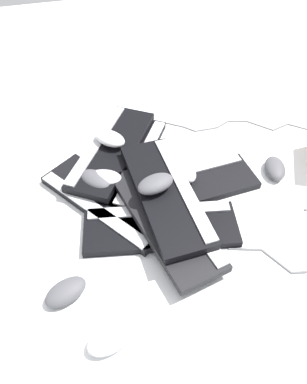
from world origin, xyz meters
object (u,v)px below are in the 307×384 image
at_px(mouse_2, 66,292).
at_px(mouse_6, 155,184).
at_px(mouse_4, 275,168).
at_px(mouse_7, 184,170).
at_px(mouse_5, 110,138).
at_px(keyboard_1, 106,200).
at_px(mouse_3, 110,339).
at_px(keyboard_0, 127,159).
at_px(keyboard_6, 112,149).
at_px(mouse_0, 104,178).
at_px(mouse_1, 96,180).
at_px(keyboard_4, 166,219).
at_px(keyboard_2, 161,227).
at_px(keyboard_3, 188,186).
at_px(keyboard_5, 166,193).

xyz_separation_m(mouse_2, mouse_6, (0.22, -0.29, 0.09)).
xyz_separation_m(mouse_4, mouse_7, (0.04, 0.30, 0.03)).
distance_m(mouse_5, mouse_6, 0.28).
relative_size(keyboard_1, mouse_6, 4.05).
bearing_deg(mouse_3, keyboard_0, 57.71).
xyz_separation_m(keyboard_6, mouse_0, (-0.13, 0.05, 0.01)).
relative_size(mouse_1, mouse_7, 1.00).
bearing_deg(keyboard_4, mouse_3, 142.90).
relative_size(mouse_4, mouse_6, 1.00).
height_order(keyboard_2, keyboard_3, same).
bearing_deg(keyboard_4, keyboard_1, 47.46).
xyz_separation_m(mouse_0, mouse_1, (-0.00, 0.03, 0.00)).
bearing_deg(mouse_0, mouse_3, 102.96).
relative_size(mouse_0, mouse_6, 1.00).
bearing_deg(keyboard_5, keyboard_1, 67.99).
height_order(keyboard_4, mouse_5, mouse_5).
bearing_deg(mouse_6, keyboard_1, -38.90).
xyz_separation_m(keyboard_0, keyboard_5, (-0.23, -0.07, 0.06)).
relative_size(keyboard_2, mouse_6, 4.18).
relative_size(keyboard_6, mouse_2, 4.10).
relative_size(keyboard_0, mouse_0, 4.10).
xyz_separation_m(keyboard_4, mouse_3, (-0.28, 0.21, -0.02)).
relative_size(keyboard_4, mouse_5, 4.20).
relative_size(keyboard_3, mouse_0, 4.10).
bearing_deg(mouse_0, keyboard_1, 102.14).
bearing_deg(keyboard_3, mouse_2, 123.43).
height_order(keyboard_0, keyboard_6, keyboard_6).
bearing_deg(keyboard_3, keyboard_0, 42.88).
xyz_separation_m(keyboard_2, mouse_6, (0.08, -0.01, 0.10)).
bearing_deg(mouse_4, mouse_6, 115.71).
bearing_deg(mouse_2, keyboard_0, -142.49).
relative_size(keyboard_4, mouse_4, 4.20).
bearing_deg(mouse_7, mouse_5, 40.26).
bearing_deg(keyboard_0, keyboard_6, 56.58).
relative_size(keyboard_4, mouse_2, 4.20).
bearing_deg(mouse_5, mouse_1, -69.62).
bearing_deg(keyboard_1, mouse_4, -91.08).
height_order(keyboard_1, mouse_1, mouse_1).
relative_size(mouse_3, mouse_5, 1.00).
bearing_deg(mouse_0, keyboard_4, 147.15).
distance_m(mouse_0, mouse_6, 0.19).
bearing_deg(mouse_2, mouse_4, 177.64).
height_order(keyboard_1, keyboard_2, same).
height_order(keyboard_5, keyboard_6, keyboard_5).
bearing_deg(keyboard_3, mouse_6, 113.51).
bearing_deg(mouse_2, mouse_5, -136.08).
xyz_separation_m(keyboard_0, mouse_4, (-0.18, -0.46, 0.01)).
bearing_deg(keyboard_6, mouse_7, -129.49).
xyz_separation_m(keyboard_0, mouse_7, (-0.14, -0.16, 0.04)).
distance_m(keyboard_5, mouse_2, 0.39).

